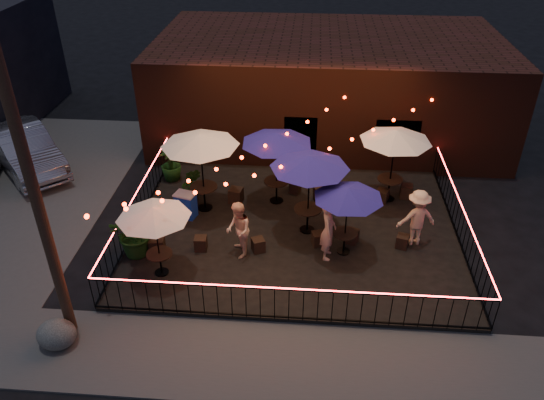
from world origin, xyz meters
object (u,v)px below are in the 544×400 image
(cafe_table_2, at_px, (310,163))
(cafe_table_5, at_px, (396,137))
(cafe_table_0, at_px, (153,213))
(boulder, at_px, (57,334))
(cafe_table_4, at_px, (349,194))
(cafe_table_3, at_px, (277,139))
(cafe_table_1, at_px, (200,141))
(utility_pole, at_px, (34,193))
(cooler, at_px, (186,205))

(cafe_table_2, relative_size, cafe_table_5, 0.90)
(cafe_table_0, relative_size, boulder, 2.71)
(cafe_table_0, xyz_separation_m, cafe_table_4, (5.13, 1.36, 0.00))
(cafe_table_2, height_order, cafe_table_3, cafe_table_2)
(cafe_table_1, bearing_deg, cafe_table_0, -100.24)
(utility_pole, height_order, cafe_table_5, utility_pole)
(cafe_table_1, height_order, cafe_table_5, cafe_table_1)
(utility_pole, relative_size, cooler, 9.23)
(cafe_table_4, bearing_deg, cooler, 163.54)
(utility_pole, distance_m, cafe_table_4, 7.94)
(cafe_table_0, bearing_deg, cooler, 87.95)
(cafe_table_2, distance_m, cafe_table_3, 1.96)
(cafe_table_0, distance_m, cafe_table_4, 5.31)
(cafe_table_0, bearing_deg, cafe_table_2, 30.54)
(cafe_table_0, xyz_separation_m, cooler, (0.10, 2.85, -1.56))
(cafe_table_5, xyz_separation_m, boulder, (-8.60, -7.13, -2.14))
(cafe_table_2, height_order, cafe_table_4, cafe_table_2)
(cafe_table_0, bearing_deg, boulder, -124.59)
(cafe_table_3, distance_m, boulder, 8.51)
(utility_pole, xyz_separation_m, boulder, (-0.10, -0.54, -3.64))
(cafe_table_5, height_order, cooler, cafe_table_5)
(cafe_table_1, relative_size, cafe_table_4, 1.13)
(cooler, bearing_deg, cafe_table_3, 38.21)
(cafe_table_0, bearing_deg, cafe_table_4, 14.85)
(boulder, bearing_deg, utility_pole, 79.00)
(utility_pole, xyz_separation_m, cafe_table_3, (4.70, 6.16, -1.51))
(cafe_table_0, relative_size, cooler, 2.89)
(cafe_table_1, bearing_deg, cooler, -134.03)
(cafe_table_2, xyz_separation_m, cafe_table_3, (-1.08, 1.63, -0.05))
(cafe_table_1, height_order, cafe_table_2, cafe_table_1)
(cafe_table_4, xyz_separation_m, boulder, (-6.98, -4.04, -1.79))
(cafe_table_3, bearing_deg, cafe_table_2, -56.51)
(cafe_table_1, height_order, cafe_table_4, cafe_table_1)
(cafe_table_4, relative_size, cooler, 2.93)
(cooler, bearing_deg, boulder, -93.49)
(utility_pole, bearing_deg, cafe_table_3, 52.68)
(cafe_table_2, distance_m, cooler, 4.41)
(cooler, distance_m, boulder, 5.87)
(cafe_table_1, relative_size, cafe_table_5, 0.99)
(cafe_table_5, bearing_deg, cafe_table_1, -170.12)
(cafe_table_1, height_order, cafe_table_3, cafe_table_1)
(cooler, bearing_deg, cafe_table_1, 61.93)
(cafe_table_5, bearing_deg, utility_pole, -142.20)
(utility_pole, distance_m, cooler, 6.32)
(utility_pole, relative_size, cafe_table_2, 3.06)
(cafe_table_0, bearing_deg, utility_pole, -129.12)
(cafe_table_3, xyz_separation_m, boulder, (-4.80, -6.70, -2.13))
(cafe_table_2, relative_size, cooler, 3.01)
(cafe_table_3, bearing_deg, cooler, -157.74)
(cafe_table_2, height_order, boulder, cafe_table_2)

